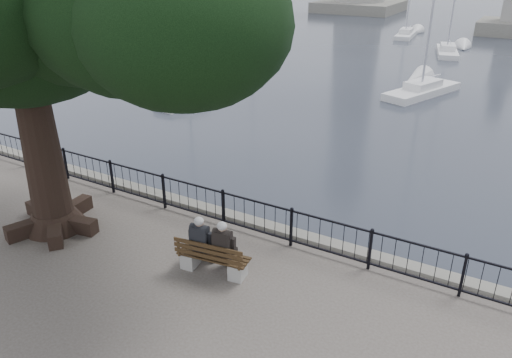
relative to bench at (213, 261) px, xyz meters
The scene contains 10 objects.
harbor 2.55m from the bench, 89.24° to the left, with size 260.00×260.00×1.20m.
railing 1.93m from the bench, 89.05° to the left, with size 22.06×0.06×1.00m.
bench is the anchor object (origin of this frame).
person_left 0.45m from the bench, 168.75° to the left, with size 0.44×0.73×1.40m.
person_right 0.45m from the bench, 26.67° to the left, with size 0.44×0.73×1.40m.
sailboat_a 17.74m from the bench, 128.24° to the left, with size 1.69×4.88×9.63m.
sailboat_b 21.83m from the bench, 90.67° to the left, with size 3.43×5.93×13.23m.
sailboat_e 29.92m from the bench, 118.33° to the left, with size 1.49×4.73×9.66m.
sailboat_f 35.39m from the bench, 92.30° to the left, with size 2.68×5.50×11.84m.
sailboat_h 43.00m from the bench, 98.83° to the left, with size 1.87×5.19×12.50m.
Camera 1 is at (5.55, -7.13, 6.73)m, focal length 35.00 mm.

